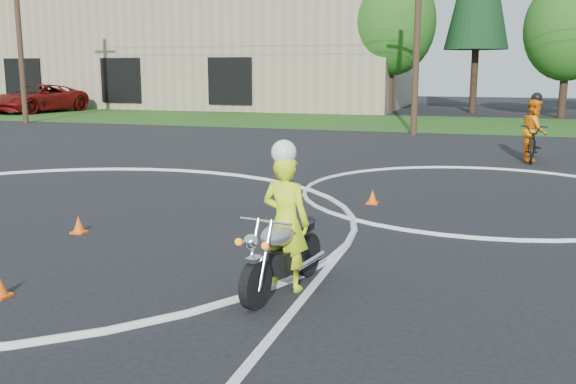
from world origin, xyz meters
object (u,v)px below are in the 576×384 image
(primary_motorcycle, at_px, (282,253))
(pickup_grp, at_px, (39,99))
(rider_second_grp, at_px, (534,137))
(rider_primary_grp, at_px, (286,218))

(primary_motorcycle, height_order, pickup_grp, pickup_grp)
(rider_second_grp, bearing_deg, rider_primary_grp, -101.14)
(pickup_grp, bearing_deg, rider_primary_grp, -36.89)
(primary_motorcycle, distance_m, rider_primary_grp, 0.45)
(rider_primary_grp, distance_m, pickup_grp, 37.24)
(primary_motorcycle, bearing_deg, pickup_grp, 143.07)
(rider_primary_grp, xyz_separation_m, pickup_grp, (-25.34, 27.28, -0.05))
(pickup_grp, bearing_deg, rider_second_grp, -15.42)
(primary_motorcycle, bearing_deg, rider_second_grp, 84.78)
(primary_motorcycle, distance_m, pickup_grp, 37.34)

